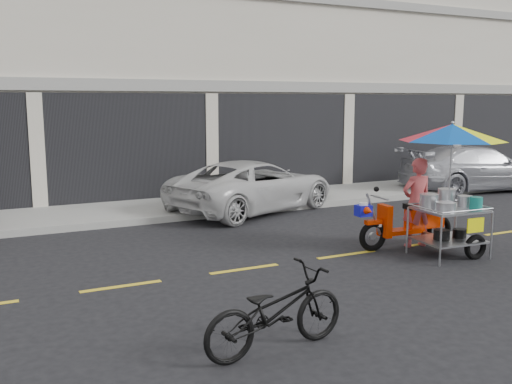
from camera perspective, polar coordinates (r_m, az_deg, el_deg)
name	(u,v)px	position (r m, az deg, el deg)	size (l,w,h in m)	color
ground	(347,255)	(10.31, 9.05, -6.22)	(90.00, 90.00, 0.00)	black
sidewalk	(226,202)	(15.01, -3.02, -0.98)	(45.00, 3.00, 0.15)	gray
shophouse_block	(242,57)	(20.63, -1.37, 13.38)	(36.00, 8.11, 10.40)	beige
centerline	(347,255)	(10.30, 9.05, -6.20)	(42.00, 0.10, 0.01)	gold
white_pickup	(254,186)	(14.08, -0.24, 0.64)	(2.09, 4.54, 1.26)	silver
silver_pickup	(476,168)	(18.53, 21.12, 2.24)	(1.91, 4.71, 1.37)	silver
near_bicycle	(276,311)	(6.29, 1.96, -11.79)	(0.61, 1.76, 0.92)	black
food_vendor_rig	(438,170)	(10.60, 17.71, 2.09)	(2.35, 1.99, 2.37)	black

